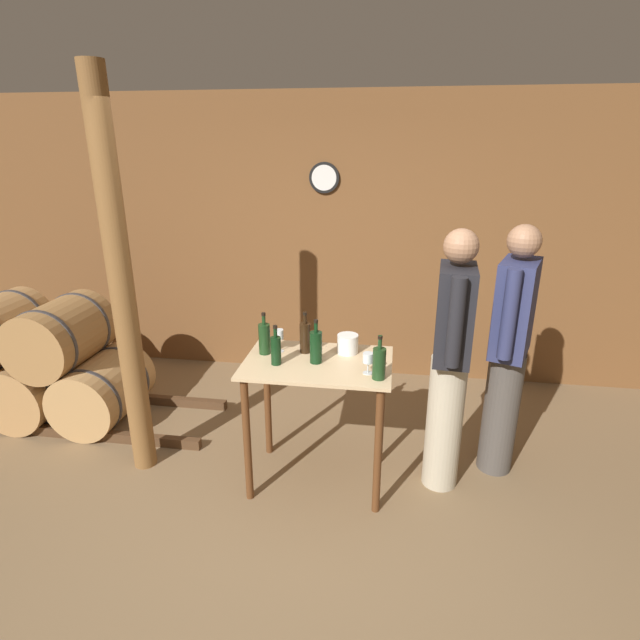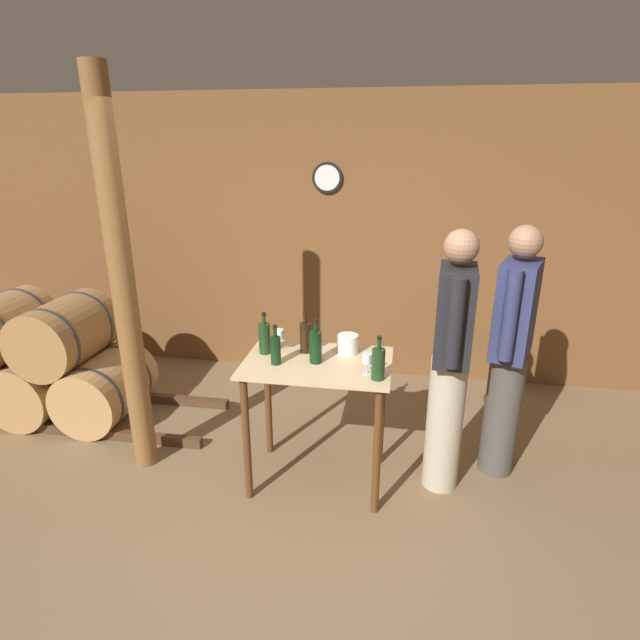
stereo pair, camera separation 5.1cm
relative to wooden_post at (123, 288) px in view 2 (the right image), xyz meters
The scene contains 15 objects.
ground_plane 1.97m from the wooden_post, 26.81° to the right, with size 14.00×14.00×0.00m, color brown.
back_wall 2.25m from the wooden_post, 55.22° to the left, with size 8.40×0.08×2.70m.
barrel_rack 1.60m from the wooden_post, 155.94° to the left, with size 3.10×0.77×1.06m.
tasting_table 1.44m from the wooden_post, ahead, with size 0.96×0.65×0.91m.
wooden_post is the anchor object (origin of this frame).
wine_bottle_far_left 0.98m from the wooden_post, ahead, with size 0.08×0.08×0.29m.
wine_bottle_left 1.09m from the wooden_post, ahead, with size 0.07×0.07×0.26m.
wine_bottle_center 1.24m from the wooden_post, ahead, with size 0.07×0.07×0.29m.
wine_bottle_right 1.33m from the wooden_post, ahead, with size 0.08×0.08×0.29m.
wine_bottle_far_right 1.74m from the wooden_post, ahead, with size 0.08×0.08×0.28m.
wine_glass_near_left 1.07m from the wooden_post, ahead, with size 0.06×0.06×0.16m.
wine_glass_near_center 1.67m from the wooden_post, ahead, with size 0.07×0.07×0.14m.
ice_bucket 1.53m from the wooden_post, ahead, with size 0.14×0.14×0.13m.
person_host 2.18m from the wooden_post, ahead, with size 0.25×0.59×1.78m.
person_visitor_with_scarf 2.61m from the wooden_post, ahead, with size 0.34×0.56×1.78m.
Camera 2 is at (0.52, -2.25, 2.26)m, focal length 28.00 mm.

